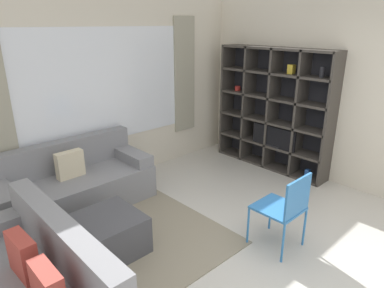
% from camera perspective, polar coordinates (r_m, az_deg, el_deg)
% --- Properties ---
extents(ground_plane, '(16.00, 16.00, 0.00)m').
position_cam_1_polar(ground_plane, '(3.57, 15.62, -21.41)').
color(ground_plane, beige).
extents(wall_back, '(5.99, 0.11, 2.70)m').
position_cam_1_polar(wall_back, '(5.10, -14.31, 8.34)').
color(wall_back, beige).
rests_on(wall_back, ground_plane).
extents(wall_right, '(0.07, 4.30, 2.70)m').
position_cam_1_polar(wall_right, '(5.69, 16.62, 9.18)').
color(wall_right, beige).
rests_on(wall_right, ground_plane).
extents(area_rug, '(2.84, 2.14, 0.01)m').
position_cam_1_polar(area_rug, '(3.94, -16.98, -17.06)').
color(area_rug, gray).
rests_on(area_rug, ground_plane).
extents(shelving_unit, '(0.35, 1.98, 1.95)m').
position_cam_1_polar(shelving_unit, '(5.72, 13.52, 5.55)').
color(shelving_unit, '#232328').
rests_on(shelving_unit, ground_plane).
extents(couch_main, '(1.92, 0.83, 0.85)m').
position_cam_1_polar(couch_main, '(4.69, -19.00, -6.61)').
color(couch_main, gray).
rests_on(couch_main, ground_plane).
extents(ottoman, '(0.81, 0.66, 0.42)m').
position_cam_1_polar(ottoman, '(3.77, -14.81, -14.84)').
color(ottoman, '#47474C').
rests_on(ottoman, ground_plane).
extents(folding_chair, '(0.44, 0.46, 0.86)m').
position_cam_1_polar(folding_chair, '(3.72, 15.35, -9.84)').
color(folding_chair, '#3375B7').
rests_on(folding_chair, ground_plane).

